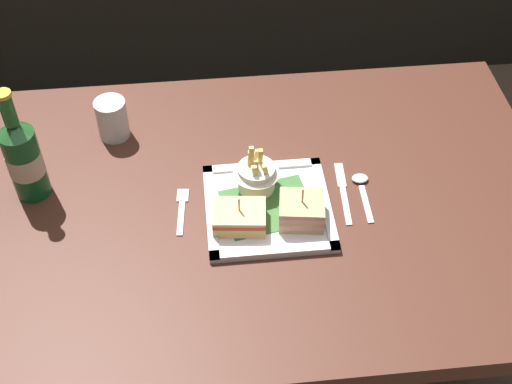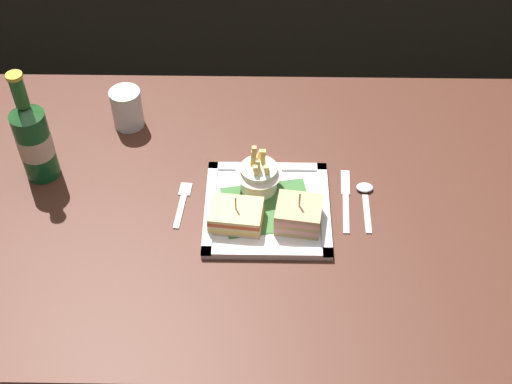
{
  "view_description": "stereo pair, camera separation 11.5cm",
  "coord_description": "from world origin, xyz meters",
  "px_view_note": "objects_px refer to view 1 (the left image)",
  "views": [
    {
      "loc": [
        -0.08,
        -0.97,
        1.78
      ],
      "look_at": [
        0.02,
        -0.02,
        0.77
      ],
      "focal_mm": 48.93,
      "sensor_mm": 36.0,
      "label": 1
    },
    {
      "loc": [
        0.04,
        -0.98,
        1.78
      ],
      "look_at": [
        0.02,
        -0.02,
        0.77
      ],
      "focal_mm": 48.93,
      "sensor_mm": 36.0,
      "label": 2
    }
  ],
  "objects_px": {
    "spoon": "(362,185)",
    "square_plate": "(268,208)",
    "fries_cup": "(256,173)",
    "beer_bottle": "(24,158)",
    "knife": "(343,190)",
    "sandwich_half_left": "(239,217)",
    "sandwich_half_right": "(302,211)",
    "fork": "(182,208)",
    "dining_table": "(245,239)",
    "water_glass": "(113,121)"
  },
  "relations": [
    {
      "from": "spoon",
      "to": "square_plate",
      "type": "bearing_deg",
      "value": -167.5
    },
    {
      "from": "fries_cup",
      "to": "beer_bottle",
      "type": "relative_size",
      "value": 0.42
    },
    {
      "from": "fries_cup",
      "to": "knife",
      "type": "relative_size",
      "value": 0.62
    },
    {
      "from": "sandwich_half_left",
      "to": "spoon",
      "type": "height_order",
      "value": "sandwich_half_left"
    },
    {
      "from": "spoon",
      "to": "fries_cup",
      "type": "bearing_deg",
      "value": 177.14
    },
    {
      "from": "sandwich_half_right",
      "to": "spoon",
      "type": "bearing_deg",
      "value": 31.09
    },
    {
      "from": "sandwich_half_right",
      "to": "fries_cup",
      "type": "height_order",
      "value": "fries_cup"
    },
    {
      "from": "fork",
      "to": "spoon",
      "type": "relative_size",
      "value": 0.94
    },
    {
      "from": "sandwich_half_right",
      "to": "fork",
      "type": "relative_size",
      "value": 0.77
    },
    {
      "from": "beer_bottle",
      "to": "fork",
      "type": "relative_size",
      "value": 2.04
    },
    {
      "from": "dining_table",
      "to": "beer_bottle",
      "type": "distance_m",
      "value": 0.49
    },
    {
      "from": "square_plate",
      "to": "beer_bottle",
      "type": "relative_size",
      "value": 0.97
    },
    {
      "from": "fries_cup",
      "to": "beer_bottle",
      "type": "bearing_deg",
      "value": 174.2
    },
    {
      "from": "knife",
      "to": "sandwich_half_left",
      "type": "bearing_deg",
      "value": -160.57
    },
    {
      "from": "sandwich_half_left",
      "to": "beer_bottle",
      "type": "distance_m",
      "value": 0.44
    },
    {
      "from": "fork",
      "to": "beer_bottle",
      "type": "bearing_deg",
      "value": 165.12
    },
    {
      "from": "dining_table",
      "to": "spoon",
      "type": "height_order",
      "value": "spoon"
    },
    {
      "from": "square_plate",
      "to": "sandwich_half_right",
      "type": "distance_m",
      "value": 0.08
    },
    {
      "from": "sandwich_half_left",
      "to": "beer_bottle",
      "type": "height_order",
      "value": "beer_bottle"
    },
    {
      "from": "square_plate",
      "to": "fork",
      "type": "height_order",
      "value": "square_plate"
    },
    {
      "from": "beer_bottle",
      "to": "fries_cup",
      "type": "bearing_deg",
      "value": -5.8
    },
    {
      "from": "sandwich_half_right",
      "to": "beer_bottle",
      "type": "height_order",
      "value": "beer_bottle"
    },
    {
      "from": "fries_cup",
      "to": "knife",
      "type": "xyz_separation_m",
      "value": [
        0.18,
        -0.02,
        -0.05
      ]
    },
    {
      "from": "square_plate",
      "to": "spoon",
      "type": "xyz_separation_m",
      "value": [
        0.2,
        0.04,
        -0.0
      ]
    },
    {
      "from": "fries_cup",
      "to": "sandwich_half_left",
      "type": "bearing_deg",
      "value": -114.07
    },
    {
      "from": "fork",
      "to": "knife",
      "type": "height_order",
      "value": "same"
    },
    {
      "from": "dining_table",
      "to": "square_plate",
      "type": "distance_m",
      "value": 0.14
    },
    {
      "from": "dining_table",
      "to": "spoon",
      "type": "xyz_separation_m",
      "value": [
        0.25,
        0.01,
        0.13
      ]
    },
    {
      "from": "fries_cup",
      "to": "spoon",
      "type": "distance_m",
      "value": 0.23
    },
    {
      "from": "knife",
      "to": "spoon",
      "type": "height_order",
      "value": "spoon"
    },
    {
      "from": "dining_table",
      "to": "knife",
      "type": "xyz_separation_m",
      "value": [
        0.21,
        0.01,
        0.12
      ]
    },
    {
      "from": "dining_table",
      "to": "knife",
      "type": "bearing_deg",
      "value": 2.29
    },
    {
      "from": "sandwich_half_left",
      "to": "water_glass",
      "type": "xyz_separation_m",
      "value": [
        -0.26,
        0.3,
        0.01
      ]
    },
    {
      "from": "sandwich_half_left",
      "to": "water_glass",
      "type": "bearing_deg",
      "value": 130.03
    },
    {
      "from": "dining_table",
      "to": "sandwich_half_right",
      "type": "distance_m",
      "value": 0.2
    },
    {
      "from": "square_plate",
      "to": "knife",
      "type": "bearing_deg",
      "value": 13.34
    },
    {
      "from": "sandwich_half_right",
      "to": "knife",
      "type": "height_order",
      "value": "sandwich_half_right"
    },
    {
      "from": "square_plate",
      "to": "sandwich_half_right",
      "type": "xyz_separation_m",
      "value": [
        0.06,
        -0.04,
        0.03
      ]
    },
    {
      "from": "beer_bottle",
      "to": "water_glass",
      "type": "xyz_separation_m",
      "value": [
        0.16,
        0.16,
        -0.06
      ]
    },
    {
      "from": "water_glass",
      "to": "spoon",
      "type": "relative_size",
      "value": 0.69
    },
    {
      "from": "spoon",
      "to": "beer_bottle",
      "type": "bearing_deg",
      "value": 175.15
    },
    {
      "from": "square_plate",
      "to": "spoon",
      "type": "distance_m",
      "value": 0.21
    },
    {
      "from": "water_glass",
      "to": "fork",
      "type": "relative_size",
      "value": 0.73
    },
    {
      "from": "beer_bottle",
      "to": "knife",
      "type": "relative_size",
      "value": 1.47
    },
    {
      "from": "fries_cup",
      "to": "knife",
      "type": "distance_m",
      "value": 0.19
    },
    {
      "from": "sandwich_half_left",
      "to": "knife",
      "type": "height_order",
      "value": "sandwich_half_left"
    },
    {
      "from": "beer_bottle",
      "to": "water_glass",
      "type": "relative_size",
      "value": 2.79
    },
    {
      "from": "fries_cup",
      "to": "fork",
      "type": "bearing_deg",
      "value": -167.71
    },
    {
      "from": "water_glass",
      "to": "square_plate",
      "type": "bearing_deg",
      "value": -39.82
    },
    {
      "from": "beer_bottle",
      "to": "spoon",
      "type": "height_order",
      "value": "beer_bottle"
    }
  ]
}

